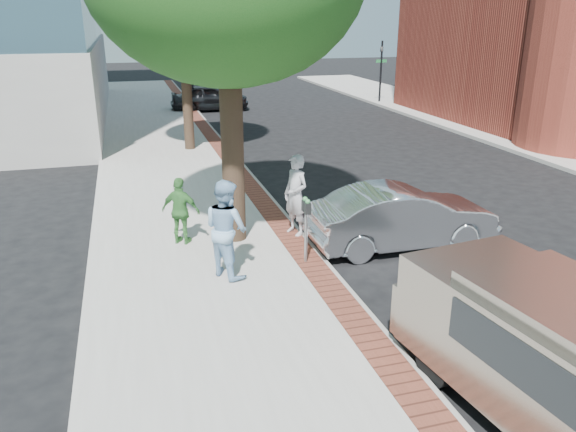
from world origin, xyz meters
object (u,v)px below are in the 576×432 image
object	(u,v)px
bg_car	(210,98)
van	(570,362)
person_green	(181,211)
sedan_silver	(402,217)
person_officer	(226,228)
parking_meter	(306,217)
person_gray	(296,195)

from	to	relation	value
bg_car	van	world-z (taller)	van
person_green	sedan_silver	distance (m)	5.22
person_officer	parking_meter	bearing A→B (deg)	-115.16
parking_meter	sedan_silver	distance (m)	2.69
person_gray	sedan_silver	distance (m)	2.59
person_gray	sedan_silver	world-z (taller)	person_gray
parking_meter	person_gray	world-z (taller)	person_gray
parking_meter	person_officer	distance (m)	1.76
person_officer	sedan_silver	xyz separation A→B (m)	(4.34, 0.71, -0.43)
bg_car	parking_meter	bearing A→B (deg)	178.56
parking_meter	person_gray	xyz separation A→B (m)	(0.28, 1.68, -0.06)
person_gray	van	world-z (taller)	person_gray
person_green	bg_car	size ratio (longest dim) A/B	0.36
parking_meter	person_officer	size ratio (longest dim) A/B	0.72
person_green	sedan_silver	size ratio (longest dim) A/B	0.36
person_gray	person_green	distance (m)	2.77
parking_meter	van	world-z (taller)	van
parking_meter	bg_car	xyz separation A→B (m)	(1.25, 22.12, -0.45)
van	bg_car	bearing A→B (deg)	83.34
person_officer	sedan_silver	size ratio (longest dim) A/B	0.46
bg_car	person_gray	bearing A→B (deg)	179.07
sedan_silver	bg_car	bearing A→B (deg)	3.84
person_officer	person_green	bearing A→B (deg)	-9.52
parking_meter	person_gray	bearing A→B (deg)	80.62
person_gray	sedan_silver	xyz separation A→B (m)	(2.31, -1.11, -0.41)
bg_car	person_green	bearing A→B (deg)	171.38
person_gray	parking_meter	bearing A→B (deg)	-33.09
person_green	bg_car	xyz separation A→B (m)	(3.73, 20.28, -0.19)
person_gray	person_green	bearing A→B (deg)	-117.08
person_gray	person_officer	bearing A→B (deg)	-71.86
sedan_silver	person_green	bearing A→B (deg)	76.22
parking_meter	person_green	size ratio (longest dim) A/B	0.92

